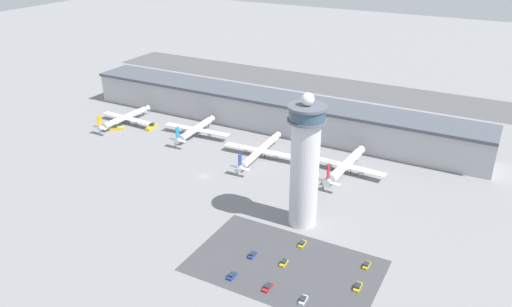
% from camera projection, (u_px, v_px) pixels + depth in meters
% --- Properties ---
extents(ground_plane, '(1000.00, 1000.00, 0.00)m').
position_uv_depth(ground_plane, '(204.00, 176.00, 231.80)').
color(ground_plane, gray).
extents(terminal_building, '(236.31, 25.00, 18.93)m').
position_uv_depth(terminal_building, '(272.00, 111.00, 283.65)').
color(terminal_building, '#B2B2B7').
rests_on(terminal_building, ground).
extents(runway_strip, '(354.46, 44.00, 0.01)m').
position_uv_depth(runway_strip, '(328.00, 85.00, 360.88)').
color(runway_strip, '#515154').
rests_on(runway_strip, ground).
extents(control_tower, '(14.35, 14.35, 53.35)m').
position_uv_depth(control_tower, '(305.00, 163.00, 185.27)').
color(control_tower, silver).
rests_on(control_tower, ground).
extents(parking_lot_surface, '(64.00, 40.00, 0.01)m').
position_uv_depth(parking_lot_surface, '(285.00, 266.00, 171.56)').
color(parking_lot_surface, '#424247').
rests_on(parking_lot_surface, ground).
extents(airplane_gate_alpha, '(35.08, 40.12, 11.29)m').
position_uv_depth(airplane_gate_alpha, '(125.00, 118.00, 290.39)').
color(airplane_gate_alpha, silver).
rests_on(airplane_gate_alpha, ground).
extents(airplane_gate_bravo, '(39.56, 37.40, 11.95)m').
position_uv_depth(airplane_gate_bravo, '(196.00, 129.00, 273.21)').
color(airplane_gate_bravo, silver).
rests_on(airplane_gate_bravo, ground).
extents(airplane_gate_charlie, '(40.03, 46.30, 11.16)m').
position_uv_depth(airplane_gate_charlie, '(260.00, 151.00, 248.85)').
color(airplane_gate_charlie, white).
rests_on(airplane_gate_charlie, ground).
extents(airplane_gate_delta, '(38.38, 42.33, 13.02)m').
position_uv_depth(airplane_gate_delta, '(345.00, 165.00, 232.92)').
color(airplane_gate_delta, white).
rests_on(airplane_gate_delta, ground).
extents(service_truck_catering, '(8.30, 6.25, 2.64)m').
position_uv_depth(service_truck_catering, '(116.00, 128.00, 283.71)').
color(service_truck_catering, black).
rests_on(service_truck_catering, ground).
extents(service_truck_fuel, '(3.52, 8.49, 3.09)m').
position_uv_depth(service_truck_fuel, '(151.00, 127.00, 284.86)').
color(service_truck_fuel, black).
rests_on(service_truck_fuel, ground).
extents(car_maroon_suv, '(1.98, 4.65, 1.41)m').
position_uv_depth(car_maroon_suv, '(302.00, 244.00, 182.19)').
color(car_maroon_suv, black).
rests_on(car_maroon_suv, ground).
extents(car_grey_coupe, '(1.98, 4.78, 1.58)m').
position_uv_depth(car_grey_coupe, '(358.00, 287.00, 160.62)').
color(car_grey_coupe, black).
rests_on(car_grey_coupe, ground).
extents(car_black_suv, '(1.86, 4.35, 1.51)m').
position_uv_depth(car_black_suv, '(367.00, 265.00, 170.79)').
color(car_black_suv, black).
rests_on(car_black_suv, ground).
extents(car_silver_sedan, '(1.87, 4.45, 1.42)m').
position_uv_depth(car_silver_sedan, '(303.00, 300.00, 155.19)').
color(car_silver_sedan, black).
rests_on(car_silver_sedan, ground).
extents(car_navy_sedan, '(1.84, 4.26, 1.47)m').
position_uv_depth(car_navy_sedan, '(252.00, 255.00, 176.21)').
color(car_navy_sedan, black).
rests_on(car_navy_sedan, ground).
extents(car_yellow_taxi, '(1.94, 4.79, 1.42)m').
position_uv_depth(car_yellow_taxi, '(268.00, 287.00, 160.64)').
color(car_yellow_taxi, black).
rests_on(car_yellow_taxi, ground).
extents(car_white_wagon, '(1.95, 4.12, 1.51)m').
position_uv_depth(car_white_wagon, '(284.00, 263.00, 172.00)').
color(car_white_wagon, black).
rests_on(car_white_wagon, ground).
extents(car_blue_compact, '(1.95, 4.31, 1.50)m').
position_uv_depth(car_blue_compact, '(232.00, 276.00, 165.75)').
color(car_blue_compact, black).
rests_on(car_blue_compact, ground).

